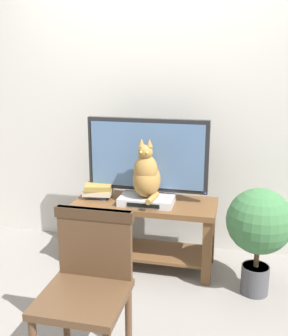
% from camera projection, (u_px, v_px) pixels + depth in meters
% --- Properties ---
extents(ground_plane, '(12.00, 12.00, 0.00)m').
position_uv_depth(ground_plane, '(124.00, 302.00, 2.88)').
color(ground_plane, gray).
extents(back_wall, '(7.00, 0.12, 2.80)m').
position_uv_depth(back_wall, '(156.00, 91.00, 3.52)').
color(back_wall, beige).
rests_on(back_wall, ground).
extents(tv_stand, '(1.13, 0.47, 0.56)m').
position_uv_depth(tv_stand, '(145.00, 222.00, 3.31)').
color(tv_stand, brown).
rests_on(tv_stand, ground).
extents(tv, '(0.97, 0.20, 0.66)m').
position_uv_depth(tv, '(147.00, 158.00, 3.24)').
color(tv, black).
rests_on(tv, tv_stand).
extents(media_box, '(0.42, 0.25, 0.06)m').
position_uv_depth(media_box, '(147.00, 200.00, 3.20)').
color(media_box, '#BCBCC1').
rests_on(media_box, tv_stand).
extents(cat, '(0.21, 0.32, 0.47)m').
position_uv_depth(cat, '(146.00, 175.00, 3.13)').
color(cat, olive).
rests_on(cat, media_box).
extents(wooden_chair, '(0.44, 0.45, 0.88)m').
position_uv_depth(wooden_chair, '(88.00, 280.00, 2.17)').
color(wooden_chair, '#513823').
rests_on(wooden_chair, ground).
extents(book_stack, '(0.25, 0.22, 0.11)m').
position_uv_depth(book_stack, '(98.00, 190.00, 3.35)').
color(book_stack, '#33477A').
rests_on(book_stack, tv_stand).
extents(potted_plant, '(0.47, 0.47, 0.80)m').
position_uv_depth(potted_plant, '(259.00, 226.00, 2.86)').
color(potted_plant, '#47474C').
rests_on(potted_plant, ground).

